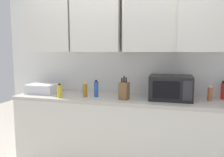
% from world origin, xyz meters
% --- Properties ---
extents(wall_back_with_cabinets, '(3.49, 0.50, 2.60)m').
position_xyz_m(wall_back_with_cabinets, '(0.00, -0.07, 1.58)').
color(wall_back_with_cabinets, white).
rests_on(wall_back_with_cabinets, ground_plane).
extents(counter_run, '(2.62, 0.63, 0.90)m').
position_xyz_m(counter_run, '(0.00, -0.30, 0.45)').
color(counter_run, white).
rests_on(counter_run, ground_plane).
extents(microwave, '(0.48, 0.37, 0.28)m').
position_xyz_m(microwave, '(0.61, -0.28, 1.04)').
color(microwave, black).
rests_on(microwave, counter_run).
extents(dish_rack, '(0.38, 0.30, 0.12)m').
position_xyz_m(dish_rack, '(-1.06, -0.30, 0.96)').
color(dish_rack, silver).
rests_on(dish_rack, counter_run).
extents(knife_block, '(0.12, 0.13, 0.28)m').
position_xyz_m(knife_block, '(0.08, -0.42, 1.00)').
color(knife_block, brown).
rests_on(knife_block, counter_run).
extents(bottle_yellow_mustard, '(0.06, 0.06, 0.17)m').
position_xyz_m(bottle_yellow_mustard, '(-0.69, -0.52, 0.98)').
color(bottle_yellow_mustard, gold).
rests_on(bottle_yellow_mustard, counter_run).
extents(bottle_red_sauce, '(0.08, 0.08, 0.22)m').
position_xyz_m(bottle_red_sauce, '(1.22, -0.12, 1.00)').
color(bottle_red_sauce, red).
rests_on(bottle_red_sauce, counter_run).
extents(bottle_blue_cleaner, '(0.05, 0.05, 0.21)m').
position_xyz_m(bottle_blue_cleaner, '(-0.28, -0.37, 1.00)').
color(bottle_blue_cleaner, '#2D56B7').
rests_on(bottle_blue_cleaner, counter_run).
extents(bottle_spice_jar, '(0.05, 0.05, 0.17)m').
position_xyz_m(bottle_spice_jar, '(1.04, -0.24, 0.98)').
color(bottle_spice_jar, '#BC6638').
rests_on(bottle_spice_jar, counter_run).
extents(bottle_amber_vinegar, '(0.05, 0.05, 0.18)m').
position_xyz_m(bottle_amber_vinegar, '(-0.41, -0.40, 0.98)').
color(bottle_amber_vinegar, '#AD701E').
rests_on(bottle_amber_vinegar, counter_run).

